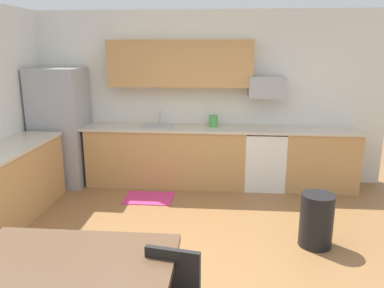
{
  "coord_description": "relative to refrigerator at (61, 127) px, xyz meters",
  "views": [
    {
      "loc": [
        0.37,
        -3.45,
        2.14
      ],
      "look_at": [
        0.0,
        1.0,
        1.0
      ],
      "focal_mm": 35.52,
      "sensor_mm": 36.0,
      "label": 1
    }
  ],
  "objects": [
    {
      "name": "wall_back",
      "position": [
        2.18,
        0.43,
        0.43
      ],
      "size": [
        5.8,
        0.1,
        2.7
      ],
      "primitive_type": "cube",
      "color": "silver",
      "rests_on": "ground"
    },
    {
      "name": "sink_faucet",
      "position": [
        1.54,
        0.26,
        0.12
      ],
      "size": [
        0.02,
        0.02,
        0.24
      ],
      "primitive_type": "cylinder",
      "color": "#B2B5BA",
      "rests_on": "countertop_back"
    },
    {
      "name": "countertop_left",
      "position": [
        -0.12,
        -1.42,
        0.0
      ],
      "size": [
        0.64,
        2.0,
        0.04
      ],
      "primitive_type": "cube",
      "color": "beige",
      "rests_on": "cabinet_run_left"
    },
    {
      "name": "dining_table",
      "position": [
        1.55,
        -3.53,
        -0.21
      ],
      "size": [
        1.4,
        0.9,
        0.77
      ],
      "color": "brown",
      "rests_on": "ground"
    },
    {
      "name": "oven_range",
      "position": [
        3.2,
        0.08,
        -0.46
      ],
      "size": [
        0.6,
        0.6,
        0.91
      ],
      "color": "white",
      "rests_on": "ground"
    },
    {
      "name": "sink_basin",
      "position": [
        1.54,
        0.08,
        -0.04
      ],
      "size": [
        0.48,
        0.4,
        0.14
      ],
      "primitive_type": "cube",
      "color": "#A5A8AD",
      "rests_on": "countertop_back"
    },
    {
      "name": "cabinet_run_back_right",
      "position": [
        4.04,
        0.08,
        -0.47
      ],
      "size": [
        1.08,
        0.6,
        0.9
      ],
      "primitive_type": "cube",
      "color": "tan",
      "rests_on": "ground"
    },
    {
      "name": "kettle",
      "position": [
        2.4,
        0.13,
        0.1
      ],
      "size": [
        0.14,
        0.14,
        0.2
      ],
      "primitive_type": "cylinder",
      "color": "#4CA54C",
      "rests_on": "countertop_back"
    },
    {
      "name": "trash_bin",
      "position": [
        3.59,
        -1.74,
        -0.62
      ],
      "size": [
        0.36,
        0.36,
        0.6
      ],
      "primitive_type": "cylinder",
      "color": "black",
      "rests_on": "ground"
    },
    {
      "name": "cabinet_run_back",
      "position": [
        1.66,
        0.08,
        -0.47
      ],
      "size": [
        2.47,
        0.6,
        0.9
      ],
      "primitive_type": "cube",
      "color": "tan",
      "rests_on": "ground"
    },
    {
      "name": "ground_plane",
      "position": [
        2.18,
        -2.22,
        -0.92
      ],
      "size": [
        12.0,
        12.0,
        0.0
      ],
      "primitive_type": "plane",
      "color": "olive"
    },
    {
      "name": "microwave",
      "position": [
        3.2,
        0.18,
        0.64
      ],
      "size": [
        0.54,
        0.36,
        0.32
      ],
      "primitive_type": "cube",
      "color": "#9EA0A5"
    },
    {
      "name": "refrigerator",
      "position": [
        0.0,
        0.0,
        0.0
      ],
      "size": [
        0.76,
        0.7,
        1.84
      ],
      "primitive_type": "cube",
      "color": "#9EA0A5",
      "rests_on": "ground"
    },
    {
      "name": "floor_mat",
      "position": [
        1.49,
        -0.57,
        -0.91
      ],
      "size": [
        0.7,
        0.5,
        0.01
      ],
      "primitive_type": "cube",
      "color": "#CC3372",
      "rests_on": "ground"
    },
    {
      "name": "cabinet_run_left",
      "position": [
        -0.12,
        -1.42,
        -0.47
      ],
      "size": [
        0.6,
        2.0,
        0.9
      ],
      "primitive_type": "cube",
      "color": "tan",
      "rests_on": "ground"
    },
    {
      "name": "countertop_back",
      "position": [
        2.18,
        0.08,
        0.0
      ],
      "size": [
        4.8,
        0.64,
        0.04
      ],
      "primitive_type": "cube",
      "color": "beige",
      "rests_on": "cabinet_run_back"
    },
    {
      "name": "upper_cabinets_back",
      "position": [
        1.88,
        0.21,
        0.98
      ],
      "size": [
        2.2,
        0.34,
        0.7
      ],
      "primitive_type": "cube",
      "color": "tan"
    }
  ]
}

